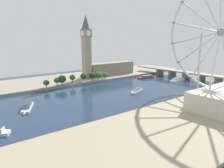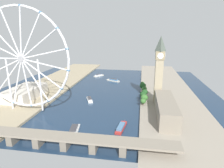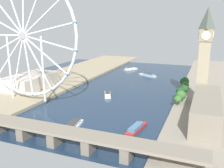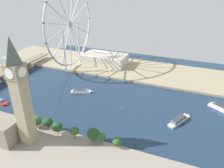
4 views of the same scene
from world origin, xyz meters
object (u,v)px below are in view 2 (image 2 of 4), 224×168
at_px(parliament_block, 166,108).
at_px(riverside_hall, 25,93).
at_px(tour_boat_3, 113,80).
at_px(ferris_wheel, 21,59).
at_px(tour_boat_4, 74,131).
at_px(clock_tower, 159,69).
at_px(tour_boat_0, 90,99).
at_px(tour_boat_1, 121,127).
at_px(river_bridge, 66,139).
at_px(tour_boat_2, 99,75).

height_order(parliament_block, riverside_hall, parliament_block).
bearing_deg(tour_boat_3, ferris_wheel, 91.12).
distance_m(tour_boat_3, tour_boat_4, 226.01).
distance_m(clock_tower, riverside_hall, 210.40).
bearing_deg(tour_boat_0, tour_boat_4, 162.21).
relative_size(tour_boat_0, tour_boat_4, 0.80).
bearing_deg(tour_boat_1, tour_boat_4, 117.59).
relative_size(river_bridge, tour_boat_2, 6.94).
bearing_deg(tour_boat_3, parliament_block, 145.12).
bearing_deg(tour_boat_0, tour_boat_3, -31.72).
distance_m(ferris_wheel, river_bridge, 125.86).
xyz_separation_m(clock_tower, river_bridge, (91.29, 130.06, -44.31)).
relative_size(riverside_hall, tour_boat_4, 1.96).
height_order(river_bridge, tour_boat_2, river_bridge).
relative_size(ferris_wheel, tour_boat_2, 4.48).
distance_m(tour_boat_1, tour_boat_3, 212.50).
distance_m(river_bridge, tour_boat_2, 295.18).
bearing_deg(clock_tower, parliament_block, 96.80).
height_order(clock_tower, tour_boat_0, clock_tower).
bearing_deg(tour_boat_2, river_bridge, -139.64).
distance_m(riverside_hall, tour_boat_4, 142.70).
height_order(tour_boat_3, tour_boat_4, tour_boat_3).
relative_size(ferris_wheel, tour_boat_3, 3.85).
bearing_deg(tour_boat_0, clock_tower, -110.63).
xyz_separation_m(ferris_wheel, river_bridge, (-83.43, 70.72, -62.28)).
bearing_deg(tour_boat_2, tour_boat_1, -128.31).
height_order(parliament_block, tour_boat_2, parliament_block).
relative_size(parliament_block, tour_boat_4, 2.41).
bearing_deg(river_bridge, tour_boat_2, -82.95).
bearing_deg(tour_boat_2, ferris_wheel, -158.69).
height_order(riverside_hall, river_bridge, riverside_hall).
xyz_separation_m(parliament_block, tour_boat_0, (109.87, -46.53, -11.25)).
relative_size(tour_boat_0, tour_boat_1, 0.85).
distance_m(clock_tower, tour_boat_1, 109.94).
distance_m(river_bridge, tour_boat_3, 252.18).
bearing_deg(tour_boat_2, riverside_hall, -170.29).
distance_m(tour_boat_0, tour_boat_2, 169.95).
bearing_deg(tour_boat_2, parliament_block, -114.79).
height_order(parliament_block, river_bridge, parliament_block).
distance_m(riverside_hall, tour_boat_1, 175.97).
distance_m(clock_tower, river_bridge, 164.97).
height_order(riverside_hall, tour_boat_1, riverside_hall).
xyz_separation_m(clock_tower, tour_boat_2, (127.50, -162.82, -50.80)).
xyz_separation_m(riverside_hall, tour_boat_0, (-101.95, -10.52, -9.14)).
distance_m(river_bridge, tour_boat_1, 64.11).
bearing_deg(river_bridge, tour_boat_1, -136.97).
xyz_separation_m(tour_boat_0, tour_boat_3, (-18.08, -127.43, 0.14)).
xyz_separation_m(clock_tower, tour_boat_1, (44.68, 86.55, -50.98)).
bearing_deg(clock_tower, tour_boat_4, 47.99).
relative_size(tour_boat_1, tour_boat_2, 1.15).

